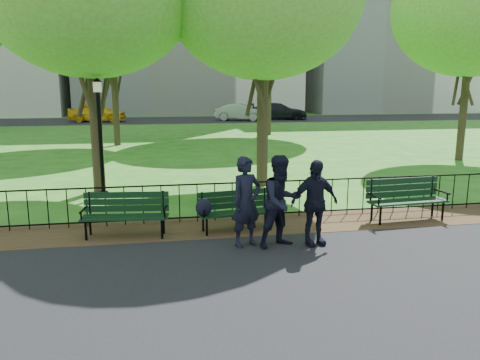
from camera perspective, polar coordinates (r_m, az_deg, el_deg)
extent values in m
plane|color=#246219|center=(8.99, 2.40, -8.39)|extent=(120.00, 120.00, 0.00)
cube|color=black|center=(6.01, 9.86, -19.06)|extent=(60.00, 9.20, 0.01)
cube|color=#312314|center=(10.38, 0.59, -5.57)|extent=(60.00, 1.60, 0.01)
cube|color=black|center=(43.40, -7.77, 7.25)|extent=(70.00, 9.00, 0.01)
cylinder|color=black|center=(10.64, 0.10, -0.33)|extent=(24.00, 0.04, 0.04)
cylinder|color=black|center=(10.82, 0.10, -4.27)|extent=(24.00, 0.04, 0.04)
cylinder|color=black|center=(10.74, 0.10, -2.57)|extent=(0.02, 0.02, 0.90)
cube|color=silver|center=(63.41, 16.94, 19.02)|extent=(20.00, 15.00, 24.00)
cube|color=black|center=(9.91, -0.36, -4.03)|extent=(1.67, 0.65, 0.04)
cube|color=black|center=(10.05, -0.77, -1.98)|extent=(1.61, 0.25, 0.41)
cylinder|color=black|center=(9.63, -4.07, -5.77)|extent=(0.05, 0.05, 0.41)
cylinder|color=black|center=(10.05, 3.77, -5.04)|extent=(0.05, 0.05, 0.41)
cylinder|color=black|center=(9.94, -4.52, -5.24)|extent=(0.05, 0.05, 0.41)
cylinder|color=black|center=(10.34, 3.10, -4.56)|extent=(0.05, 0.05, 0.41)
cylinder|color=black|center=(9.67, -4.70, -3.46)|extent=(0.10, 0.51, 0.04)
cylinder|color=black|center=(10.12, 3.78, -2.77)|extent=(0.10, 0.51, 0.04)
ellipsoid|color=black|center=(9.58, -4.45, -3.35)|extent=(0.36, 0.28, 0.37)
cube|color=black|center=(9.77, -13.83, -4.42)|extent=(1.77, 0.66, 0.04)
cube|color=black|center=(9.93, -13.67, -2.19)|extent=(1.72, 0.23, 0.43)
cylinder|color=black|center=(9.83, -18.28, -5.89)|extent=(0.05, 0.05, 0.43)
cylinder|color=black|center=(9.56, -9.50, -5.95)|extent=(0.05, 0.05, 0.43)
cylinder|color=black|center=(10.15, -17.79, -5.32)|extent=(0.05, 0.05, 0.43)
cylinder|color=black|center=(9.89, -9.30, -5.35)|extent=(0.05, 0.05, 0.43)
cylinder|color=black|center=(9.91, -18.55, -3.44)|extent=(0.10, 0.54, 0.04)
cylinder|color=black|center=(9.61, -9.07, -3.42)|extent=(0.10, 0.54, 0.04)
cube|color=black|center=(11.31, 19.80, -2.48)|extent=(1.87, 0.62, 0.04)
cube|color=black|center=(11.45, 19.18, -0.46)|extent=(1.84, 0.17, 0.46)
cylinder|color=black|center=(10.79, 16.74, -4.20)|extent=(0.05, 0.05, 0.46)
cylinder|color=black|center=(11.68, 23.48, -3.49)|extent=(0.05, 0.05, 0.46)
cylinder|color=black|center=(11.10, 15.76, -3.72)|extent=(0.05, 0.05, 0.46)
cylinder|color=black|center=(11.97, 22.41, -3.07)|extent=(0.05, 0.05, 0.46)
cylinder|color=black|center=(10.81, 16.03, -1.86)|extent=(0.08, 0.57, 0.04)
cylinder|color=black|center=(11.78, 23.38, -1.30)|extent=(0.08, 0.57, 0.04)
cylinder|color=black|center=(13.66, -16.29, -1.63)|extent=(0.26, 0.26, 0.15)
cylinder|color=black|center=(13.43, -16.61, 4.17)|extent=(0.11, 0.11, 2.93)
cube|color=beige|center=(13.33, -17.00, 10.81)|extent=(0.20, 0.20, 0.27)
cone|color=black|center=(13.34, -17.04, 11.59)|extent=(0.29, 0.29, 0.11)
cylinder|color=#2D2116|center=(14.12, -17.09, 5.70)|extent=(0.35, 0.35, 3.53)
cylinder|color=#2D2116|center=(14.39, 2.75, 6.20)|extent=(0.34, 0.34, 3.49)
cylinder|color=#2D2116|center=(21.48, 25.52, 7.11)|extent=(0.32, 0.32, 3.70)
ellipsoid|color=olive|center=(21.66, 26.51, 18.21)|extent=(6.24, 6.24, 5.30)
cylinder|color=#2D2116|center=(25.27, -14.92, 8.69)|extent=(0.34, 0.34, 4.05)
ellipsoid|color=olive|center=(25.50, -15.47, 19.03)|extent=(6.83, 6.83, 5.80)
cylinder|color=#2D2116|center=(29.78, 3.52, 10.55)|extent=(0.35, 0.35, 5.25)
imported|color=black|center=(8.89, 0.77, -2.68)|extent=(0.75, 0.63, 1.74)
imported|color=black|center=(8.89, 5.08, -2.62)|extent=(0.96, 0.71, 1.77)
imported|color=black|center=(9.08, 9.06, -2.74)|extent=(1.03, 0.54, 1.67)
imported|color=#EDB013|center=(42.51, -17.00, 7.90)|extent=(5.08, 2.75, 1.64)
imported|color=#94969B|center=(42.15, 0.10, 8.27)|extent=(4.80, 3.31, 1.50)
imported|color=black|center=(43.79, 4.70, 8.36)|extent=(5.59, 3.21, 1.52)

